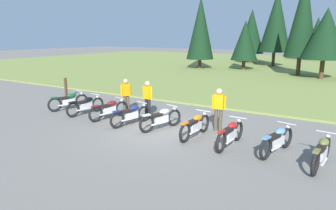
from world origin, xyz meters
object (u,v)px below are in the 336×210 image
motorcycle_maroon (109,109)px  motorcycle_orange (195,125)px  rider_in_hivis_vest (126,94)px  motorcycle_olive (322,152)px  motorcycle_sky_blue (277,140)px  rider_checking_bike (148,97)px  motorcycle_black (86,105)px  motorcycle_silver (161,118)px  motorcycle_navy (131,114)px  trail_marker_post (66,88)px  rider_with_back_turned (219,107)px  motorcycle_red (230,134)px  motorcycle_british_green (69,101)px

motorcycle_maroon → motorcycle_orange: size_ratio=0.99×
motorcycle_maroon → rider_in_hivis_vest: 1.19m
motorcycle_olive → rider_in_hivis_vest: (-8.45, 1.73, 0.51)m
motorcycle_sky_blue → rider_checking_bike: 6.06m
motorcycle_black → rider_in_hivis_vest: rider_in_hivis_vest is taller
motorcycle_sky_blue → rider_in_hivis_vest: size_ratio=1.24×
motorcycle_black → motorcycle_silver: (4.28, -0.09, 0.00)m
motorcycle_silver → rider_checking_bike: bearing=142.8°
motorcycle_navy → trail_marker_post: trail_marker_post is taller
rider_checking_bike → motorcycle_sky_blue: bearing=-12.5°
motorcycle_sky_blue → motorcycle_olive: 1.34m
motorcycle_orange → rider_checking_bike: (-3.01, 1.23, 0.51)m
motorcycle_navy → rider_checking_bike: 1.33m
motorcycle_navy → rider_checking_bike: bearing=92.3°
motorcycle_black → motorcycle_sky_blue: same height
motorcycle_orange → motorcycle_olive: bearing=-6.2°
motorcycle_black → motorcycle_silver: bearing=-1.2°
rider_with_back_turned → motorcycle_black: bearing=-172.1°
motorcycle_maroon → motorcycle_olive: size_ratio=0.99×
motorcycle_silver → rider_checking_bike: (-1.43, 1.08, 0.51)m
motorcycle_sky_blue → motorcycle_orange: bearing=178.5°
motorcycle_black → motorcycle_navy: (2.89, -0.24, 0.00)m
rider_with_back_turned → rider_checking_bike: 3.43m
motorcycle_navy → motorcycle_olive: 7.15m
motorcycle_silver → rider_with_back_turned: bearing=25.7°
motorcycle_maroon → motorcycle_navy: same height
motorcycle_silver → motorcycle_navy: bearing=-173.9°
motorcycle_maroon → trail_marker_post: (-5.48, 2.21, 0.15)m
motorcycle_maroon → motorcycle_silver: size_ratio=1.02×
motorcycle_maroon → motorcycle_red: same height
motorcycle_black → motorcycle_red: 7.29m
rider_in_hivis_vest → motorcycle_maroon: bearing=-94.8°
motorcycle_navy → motorcycle_olive: same height
motorcycle_navy → motorcycle_olive: bearing=-3.6°
motorcycle_navy → motorcycle_olive: size_ratio=0.99×
motorcycle_black → motorcycle_orange: same height
motorcycle_black → rider_checking_bike: size_ratio=1.26×
motorcycle_navy → motorcycle_orange: same height
motorcycle_british_green → motorcycle_orange: same height
motorcycle_british_green → motorcycle_black: same height
rider_with_back_turned → trail_marker_post: bearing=172.7°
rider_with_back_turned → trail_marker_post: 10.35m
motorcycle_black → motorcycle_british_green: bearing=171.5°
rider_with_back_turned → motorcycle_maroon: bearing=-169.4°
rider_in_hivis_vest → rider_checking_bike: bearing=-2.1°
motorcycle_black → motorcycle_maroon: 1.49m
motorcycle_orange → rider_checking_bike: bearing=157.7°
motorcycle_british_green → motorcycle_maroon: size_ratio=0.98×
rider_in_hivis_vest → rider_checking_bike: 1.27m
trail_marker_post → rider_in_hivis_vest: bearing=-11.6°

